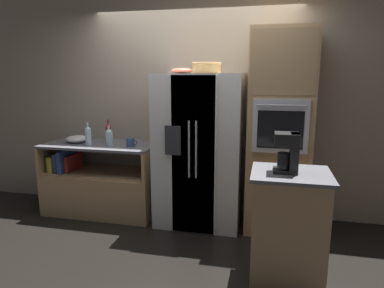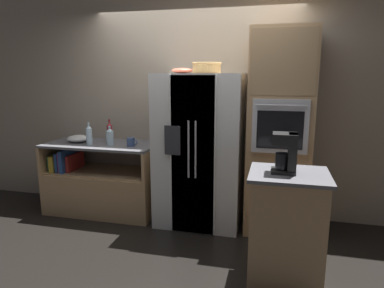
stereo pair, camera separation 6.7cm
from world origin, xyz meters
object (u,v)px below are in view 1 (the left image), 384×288
(refrigerator, at_px, (200,150))
(fruit_bowl, at_px, (182,71))
(bottle_wide, at_px, (88,135))
(mug, at_px, (131,142))
(mixing_bowl, at_px, (77,139))
(coffee_maker, at_px, (289,151))
(wicker_basket, at_px, (207,67))
(bottle_short, at_px, (109,132))
(wall_oven, at_px, (279,133))
(bottle_tall, at_px, (109,136))

(refrigerator, distance_m, fruit_bowl, 0.93)
(bottle_wide, bearing_deg, mug, 4.13)
(mug, bearing_deg, mixing_bowl, 173.91)
(fruit_bowl, bearing_deg, coffee_maker, -41.08)
(fruit_bowl, bearing_deg, wicker_basket, -7.40)
(bottle_short, relative_size, coffee_maker, 0.88)
(wall_oven, height_order, bottle_wide, wall_oven)
(fruit_bowl, relative_size, coffee_maker, 0.74)
(mixing_bowl, bearing_deg, bottle_short, 14.87)
(wall_oven, relative_size, fruit_bowl, 9.12)
(wicker_basket, height_order, fruit_bowl, wicker_basket)
(bottle_wide, bearing_deg, refrigerator, 3.92)
(refrigerator, xyz_separation_m, bottle_wide, (-1.36, -0.09, 0.14))
(wicker_basket, xyz_separation_m, bottle_wide, (-1.44, -0.09, -0.80))
(refrigerator, bearing_deg, bottle_tall, -177.84)
(bottle_tall, bearing_deg, mixing_bowl, 171.92)
(fruit_bowl, distance_m, mug, 1.04)
(bottle_short, distance_m, coffee_maker, 2.41)
(refrigerator, relative_size, coffee_maker, 5.36)
(wall_oven, bearing_deg, bottle_short, 177.28)
(bottle_tall, xyz_separation_m, mug, (0.28, -0.01, -0.06))
(wall_oven, relative_size, coffee_maker, 6.76)
(refrigerator, xyz_separation_m, mug, (-0.83, -0.05, 0.07))
(bottle_wide, bearing_deg, coffee_maker, -20.88)
(wicker_basket, distance_m, bottle_tall, 1.44)
(bottle_wide, xyz_separation_m, mixing_bowl, (-0.23, 0.12, -0.08))
(mug, bearing_deg, wall_oven, 2.89)
(wicker_basket, distance_m, bottle_wide, 1.65)
(wicker_basket, relative_size, bottle_wide, 1.18)
(refrigerator, bearing_deg, bottle_wide, -176.08)
(wall_oven, distance_m, mixing_bowl, 2.48)
(refrigerator, bearing_deg, wicker_basket, -2.51)
(wicker_basket, bearing_deg, coffee_maker, -48.28)
(coffee_maker, bearing_deg, mug, 152.62)
(bottle_tall, bearing_deg, wall_oven, 2.11)
(wall_oven, height_order, coffee_maker, wall_oven)
(bottle_short, bearing_deg, bottle_wide, -125.85)
(wall_oven, height_order, bottle_short, wall_oven)
(refrigerator, height_order, coffee_maker, refrigerator)
(mug, bearing_deg, coffee_maker, -27.38)
(bottle_short, xyz_separation_m, mixing_bowl, (-0.39, -0.10, -0.08))
(wall_oven, xyz_separation_m, bottle_tall, (-2.00, -0.07, -0.11))
(mug, distance_m, mixing_bowl, 0.77)
(bottle_tall, bearing_deg, mug, -2.65)
(refrigerator, height_order, bottle_tall, refrigerator)
(wicker_basket, distance_m, fruit_bowl, 0.30)
(fruit_bowl, relative_size, bottle_tall, 1.05)
(mixing_bowl, bearing_deg, wall_oven, 0.12)
(wicker_basket, xyz_separation_m, mixing_bowl, (-1.67, 0.03, -0.88))
(coffee_maker, bearing_deg, wicker_basket, 131.72)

